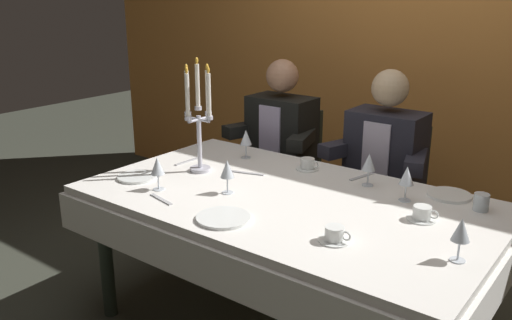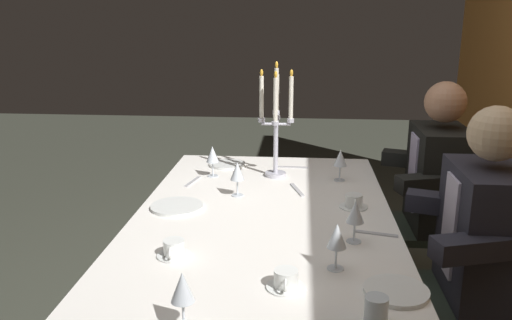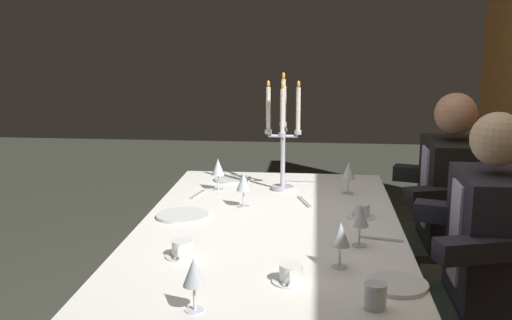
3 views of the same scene
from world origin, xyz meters
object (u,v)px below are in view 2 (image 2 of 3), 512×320
(wine_glass_2, at_px, (355,213))
(water_tumbler_0, at_px, (376,309))
(wine_glass_1, at_px, (237,172))
(coffee_cup_0, at_px, (174,249))
(wine_glass_5, at_px, (337,237))
(seated_diner_1, at_px, (485,233))
(coffee_cup_1, at_px, (286,280))
(dinner_plate_1, at_px, (177,207))
(wine_glass_0, at_px, (340,159))
(dining_table, at_px, (263,241))
(dinner_plate_0, at_px, (227,164))
(wine_glass_4, at_px, (183,289))
(seated_diner_0, at_px, (439,177))
(dinner_plate_2, at_px, (396,291))
(wine_glass_3, at_px, (213,155))
(coffee_cup_2, at_px, (354,202))
(candelabra, at_px, (276,123))

(wine_glass_2, height_order, water_tumbler_0, wine_glass_2)
(wine_glass_1, xyz_separation_m, coffee_cup_0, (0.66, -0.15, -0.09))
(wine_glass_5, height_order, seated_diner_1, seated_diner_1)
(coffee_cup_1, bearing_deg, dinner_plate_1, -142.98)
(seated_diner_1, bearing_deg, wine_glass_0, -139.23)
(coffee_cup_0, bearing_deg, wine_glass_1, 167.53)
(dinner_plate_1, height_order, wine_glass_0, wine_glass_0)
(coffee_cup_0, bearing_deg, dining_table, 145.68)
(dinner_plate_0, height_order, seated_diner_1, seated_diner_1)
(dinner_plate_1, bearing_deg, wine_glass_5, 51.85)
(wine_glass_4, height_order, seated_diner_0, seated_diner_0)
(water_tumbler_0, relative_size, coffee_cup_1, 0.58)
(wine_glass_0, distance_m, seated_diner_0, 0.56)
(dinner_plate_2, relative_size, seated_diner_0, 0.16)
(wine_glass_2, bearing_deg, seated_diner_1, 105.23)
(seated_diner_1, bearing_deg, wine_glass_3, -117.94)
(dinner_plate_0, distance_m, wine_glass_5, 1.33)
(water_tumbler_0, bearing_deg, dinner_plate_1, -137.65)
(water_tumbler_0, xyz_separation_m, coffee_cup_2, (-0.90, 0.02, -0.01))
(dinner_plate_1, bearing_deg, seated_diner_1, 83.20)
(wine_glass_4, xyz_separation_m, coffee_cup_2, (-0.97, 0.55, -0.09))
(seated_diner_0, bearing_deg, dining_table, -54.24)
(wine_glass_5, relative_size, coffee_cup_2, 1.24)
(wine_glass_2, distance_m, seated_diner_1, 0.56)
(wine_glass_4, bearing_deg, dinner_plate_2, 110.93)
(seated_diner_1, bearing_deg, coffee_cup_1, -56.37)
(dinner_plate_0, relative_size, coffee_cup_1, 1.52)
(wine_glass_2, bearing_deg, dinner_plate_2, 14.36)
(dining_table, relative_size, coffee_cup_1, 14.70)
(wine_glass_0, distance_m, wine_glass_2, 0.76)
(wine_glass_5, bearing_deg, wine_glass_0, 175.51)
(dining_table, bearing_deg, seated_diner_0, 125.76)
(water_tumbler_0, bearing_deg, wine_glass_0, -179.34)
(wine_glass_0, bearing_deg, coffee_cup_2, 5.26)
(dinner_plate_0, distance_m, dinner_plate_2, 1.53)
(wine_glass_2, height_order, wine_glass_4, same)
(dinner_plate_0, height_order, wine_glass_5, wine_glass_5)
(dinner_plate_1, relative_size, wine_glass_5, 1.41)
(candelabra, xyz_separation_m, wine_glass_1, (0.33, -0.16, -0.17))
(water_tumbler_0, height_order, coffee_cup_1, water_tumbler_0)
(wine_glass_4, height_order, seated_diner_1, seated_diner_1)
(coffee_cup_2, bearing_deg, wine_glass_2, -4.95)
(dinner_plate_0, relative_size, wine_glass_1, 1.22)
(coffee_cup_2, bearing_deg, wine_glass_1, -102.07)
(coffee_cup_2, bearing_deg, coffee_cup_0, -51.08)
(dinner_plate_0, bearing_deg, seated_diner_0, 84.66)
(dinner_plate_1, distance_m, coffee_cup_1, 0.83)
(dinner_plate_1, relative_size, wine_glass_4, 1.41)
(dining_table, xyz_separation_m, candelabra, (-0.57, 0.02, 0.40))
(coffee_cup_0, height_order, coffee_cup_2, same)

